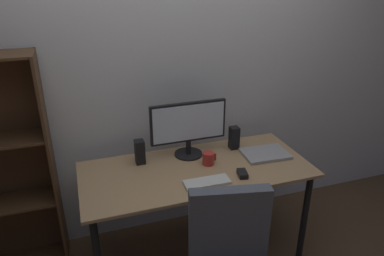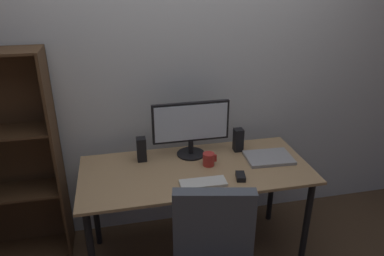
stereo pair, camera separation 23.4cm
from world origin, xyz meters
The scene contains 11 objects.
ground_plane centered at (0.00, 0.00, 0.00)m, with size 12.00×12.00×0.00m, color #4C3826.
back_wall centered at (0.00, 0.51, 1.30)m, with size 6.40×0.10×2.60m, color silver.
desk centered at (0.00, 0.00, 0.65)m, with size 1.53×0.68×0.74m.
monitor centered at (0.01, 0.20, 0.97)m, with size 0.54×0.20×0.40m.
keyboard centered at (0.00, -0.20, 0.75)m, with size 0.29×0.11×0.02m, color silver.
mouse centered at (0.25, -0.19, 0.76)m, with size 0.06×0.10×0.03m, color black.
coffee_mug centered at (0.09, 0.03, 0.78)m, with size 0.09×0.08×0.09m.
laptop centered at (0.53, 0.02, 0.75)m, with size 0.32×0.23×0.02m, color #99999E.
speaker_left centered at (-0.34, 0.19, 0.82)m, with size 0.06×0.07×0.17m, color black.
speaker_right centered at (0.36, 0.19, 0.82)m, with size 0.06×0.07×0.17m, color black.
bookshelf centered at (-1.28, 0.34, 0.75)m, with size 0.71×0.28×1.52m.
Camera 2 is at (-0.48, -2.05, 1.97)m, focal length 33.87 mm.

